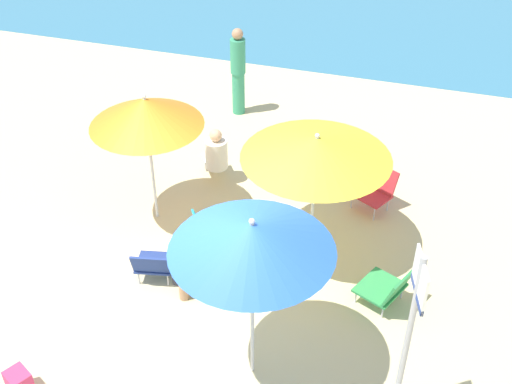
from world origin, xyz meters
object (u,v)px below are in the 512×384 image
(umbrella_yellow, at_px, (317,148))
(beach_chair_b, at_px, (153,264))
(beach_chair_e, at_px, (211,237))
(person_c, at_px, (238,71))
(person_d, at_px, (194,256))
(person_b, at_px, (216,154))
(umbrella_orange, at_px, (146,112))
(beach_chair_c, at_px, (376,188))
(warning_sign, at_px, (411,325))
(beach_bag, at_px, (20,383))
(umbrella_blue, at_px, (252,237))
(beach_chair_d, at_px, (389,287))

(umbrella_yellow, relative_size, beach_chair_b, 3.21)
(umbrella_yellow, distance_m, beach_chair_e, 1.86)
(person_c, distance_m, person_d, 4.57)
(person_b, height_order, person_d, person_d)
(umbrella_orange, xyz_separation_m, beach_chair_c, (2.98, 1.18, -1.40))
(person_c, bearing_deg, warning_sign, -44.66)
(umbrella_orange, distance_m, beach_bag, 3.63)
(beach_chair_e, distance_m, warning_sign, 3.49)
(umbrella_yellow, bearing_deg, warning_sign, -60.07)
(umbrella_blue, relative_size, person_b, 2.33)
(person_b, bearing_deg, beach_bag, 138.28)
(beach_chair_e, height_order, warning_sign, warning_sign)
(umbrella_orange, xyz_separation_m, beach_chair_e, (1.07, -0.56, -1.41))
(umbrella_yellow, height_order, person_d, umbrella_yellow)
(beach_chair_c, xyz_separation_m, beach_chair_d, (0.47, -1.97, -0.04))
(beach_chair_b, distance_m, warning_sign, 3.64)
(umbrella_yellow, relative_size, beach_chair_d, 2.54)
(beach_chair_e, bearing_deg, beach_chair_c, 8.08)
(umbrella_orange, bearing_deg, beach_chair_b, -67.11)
(beach_chair_d, xyz_separation_m, beach_chair_e, (-2.38, 0.22, 0.02))
(beach_bag, bearing_deg, person_b, 82.00)
(umbrella_blue, xyz_separation_m, beach_chair_d, (1.29, 1.44, -1.63))
(umbrella_orange, bearing_deg, umbrella_yellow, 0.24)
(beach_chair_e, bearing_deg, person_d, -125.58)
(beach_chair_d, bearing_deg, umbrella_blue, 72.35)
(person_c, distance_m, warning_sign, 6.85)
(beach_chair_c, relative_size, person_b, 0.75)
(umbrella_yellow, relative_size, beach_bag, 5.92)
(beach_chair_e, bearing_deg, beach_chair_b, -162.77)
(beach_chair_c, height_order, person_b, person_b)
(person_b, distance_m, person_c, 2.22)
(warning_sign, bearing_deg, umbrella_blue, 155.18)
(beach_chair_c, relative_size, beach_bag, 2.16)
(beach_chair_b, bearing_deg, beach_chair_d, -93.50)
(beach_chair_e, bearing_deg, umbrella_orange, 117.86)
(beach_chair_e, distance_m, person_c, 4.02)
(person_b, xyz_separation_m, beach_bag, (-0.62, -4.42, -0.31))
(beach_chair_b, xyz_separation_m, person_c, (-0.38, 4.57, 0.55))
(beach_chair_c, bearing_deg, umbrella_blue, 14.87)
(person_b, bearing_deg, person_c, -24.47)
(person_b, relative_size, beach_bag, 2.87)
(umbrella_yellow, bearing_deg, beach_chair_e, -154.91)
(umbrella_orange, distance_m, person_d, 2.00)
(beach_chair_d, distance_m, person_d, 2.43)
(beach_bag, bearing_deg, beach_chair_d, 34.77)
(umbrella_orange, xyz_separation_m, umbrella_yellow, (2.29, 0.01, -0.13))
(umbrella_orange, height_order, beach_bag, umbrella_orange)
(beach_chair_c, height_order, beach_bag, beach_chair_c)
(beach_chair_b, relative_size, person_d, 0.63)
(beach_chair_b, xyz_separation_m, beach_bag, (-0.64, -2.02, -0.12))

